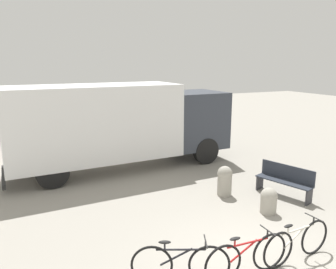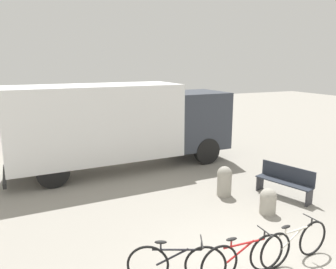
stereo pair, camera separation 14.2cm
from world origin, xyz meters
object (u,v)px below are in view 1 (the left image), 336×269
at_px(delivery_truck, 120,122).
at_px(bollard_far_bench, 225,180).
at_px(bicycle_middle, 247,257).
at_px(park_bench, 285,180).
at_px(bicycle_far, 297,243).
at_px(bollard_near_bench, 269,200).
at_px(bicycle_near, 180,264).

xyz_separation_m(delivery_truck, bollard_far_bench, (2.04, -3.78, -1.25)).
bearing_deg(bollard_far_bench, bicycle_middle, -118.25).
relative_size(delivery_truck, park_bench, 4.86).
xyz_separation_m(park_bench, bicycle_far, (-2.18, -2.59, -0.10)).
bearing_deg(delivery_truck, park_bench, -53.43).
distance_m(park_bench, bollard_near_bench, 1.41).
bearing_deg(bicycle_near, bollard_near_bench, 49.00).
bearing_deg(bollard_near_bench, bollard_far_bench, 104.10).
bearing_deg(bicycle_near, park_bench, 50.40).
bearing_deg(bicycle_middle, bicycle_near, 167.67).
height_order(bicycle_near, bollard_near_bench, bicycle_near).
relative_size(bicycle_far, bollard_near_bench, 2.56).
xyz_separation_m(bicycle_middle, bicycle_far, (1.20, -0.02, 0.00)).
distance_m(bicycle_near, bicycle_middle, 1.24).
xyz_separation_m(delivery_truck, bicycle_middle, (0.24, -7.13, -1.33)).
bearing_deg(park_bench, bicycle_middle, 109.58).
relative_size(park_bench, bicycle_far, 0.96).
relative_size(bicycle_near, bicycle_middle, 0.92).
xyz_separation_m(bicycle_middle, bollard_near_bench, (2.17, 1.87, -0.04)).
bearing_deg(bollard_near_bench, bicycle_middle, -139.21).
xyz_separation_m(bicycle_near, bicycle_middle, (1.20, -0.31, 0.00)).
relative_size(bicycle_near, bollard_far_bench, 1.82).
xyz_separation_m(bicycle_near, bicycle_far, (2.41, -0.34, 0.00)).
bearing_deg(delivery_truck, bicycle_middle, -90.04).
bearing_deg(bicycle_far, bicycle_near, 168.88).
relative_size(delivery_truck, bollard_far_bench, 9.22).
bearing_deg(bollard_near_bench, delivery_truck, 114.60).
distance_m(bicycle_far, bollard_far_bench, 3.42).
xyz_separation_m(park_bench, bollard_near_bench, (-1.22, -0.70, -0.14)).
xyz_separation_m(park_bench, bicycle_near, (-4.59, -2.26, -0.10)).
bearing_deg(bicycle_far, delivery_truck, 98.22).
xyz_separation_m(park_bench, bollard_far_bench, (-1.59, 0.78, -0.02)).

